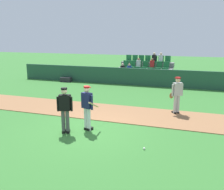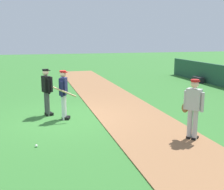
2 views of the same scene
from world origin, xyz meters
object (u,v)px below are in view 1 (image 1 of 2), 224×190
(batter_navy_jersey, at_px, (87,106))
(runner_grey_jersey, at_px, (177,94))
(equipment_bag, at_px, (66,80))
(umpire_home_plate, at_px, (65,108))
(baseball, at_px, (144,149))

(batter_navy_jersey, height_order, runner_grey_jersey, same)
(runner_grey_jersey, relative_size, equipment_bag, 1.96)
(batter_navy_jersey, xyz_separation_m, equipment_bag, (-6.09, 9.28, -0.79))
(batter_navy_jersey, height_order, umpire_home_plate, same)
(umpire_home_plate, height_order, equipment_bag, umpire_home_plate)
(baseball, distance_m, equipment_bag, 13.38)
(runner_grey_jersey, height_order, baseball, runner_grey_jersey)
(umpire_home_plate, bearing_deg, batter_navy_jersey, 39.61)
(baseball, height_order, equipment_bag, equipment_bag)
(equipment_bag, bearing_deg, umpire_home_plate, -61.07)
(umpire_home_plate, distance_m, baseball, 3.30)
(batter_navy_jersey, height_order, equipment_bag, batter_navy_jersey)
(umpire_home_plate, distance_m, equipment_bag, 11.26)
(umpire_home_plate, relative_size, equipment_bag, 1.96)
(runner_grey_jersey, relative_size, baseball, 23.78)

